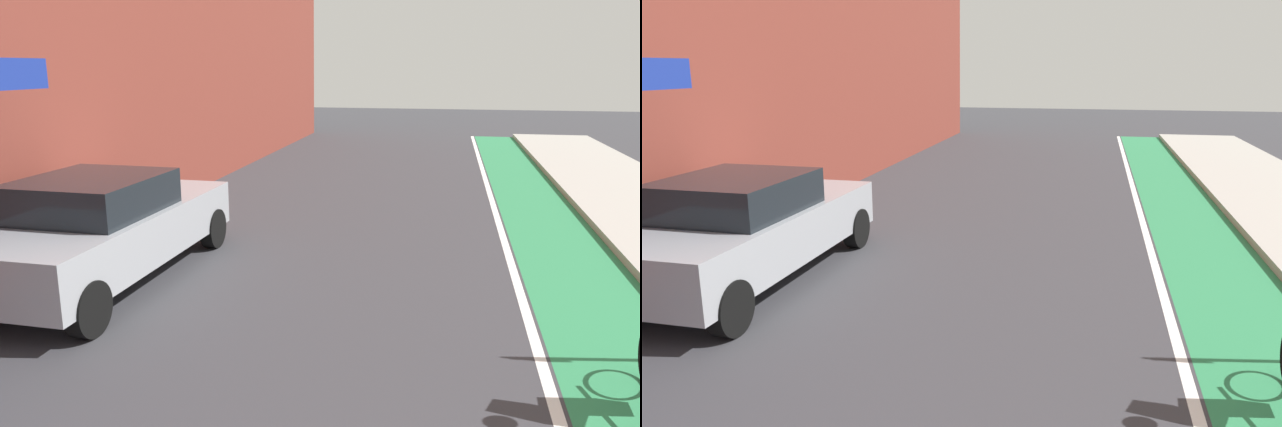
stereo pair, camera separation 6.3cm
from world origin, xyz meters
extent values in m
plane|color=#38383D|center=(0.00, 12.08, 0.00)|extent=(70.74, 70.74, 0.00)
cube|color=#2D8451|center=(3.45, 14.08, 0.00)|extent=(1.60, 32.15, 0.00)
cube|color=white|center=(2.55, 14.08, 0.00)|extent=(0.12, 32.15, 0.00)
cube|color=#9EA0A8|center=(-3.20, 10.33, 0.68)|extent=(1.98, 4.70, 0.70)
cube|color=black|center=(-3.21, 10.10, 1.26)|extent=(1.69, 1.99, 0.55)
cylinder|color=black|center=(-4.03, 12.13, 0.33)|extent=(0.23, 0.66, 0.66)
cylinder|color=black|center=(-2.31, 12.09, 0.33)|extent=(0.23, 0.66, 0.66)
cylinder|color=black|center=(-2.38, 8.53, 0.33)|extent=(0.23, 0.66, 0.66)
camera|label=1|loc=(1.48, 2.88, 2.99)|focal=33.84mm
camera|label=2|loc=(1.55, 2.89, 2.99)|focal=33.84mm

